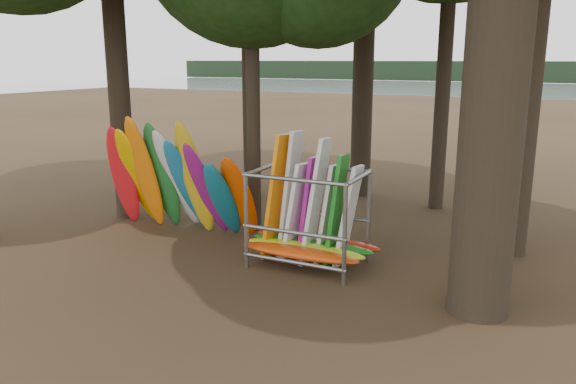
% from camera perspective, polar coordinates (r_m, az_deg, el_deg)
% --- Properties ---
extents(ground, '(120.00, 120.00, 0.00)m').
position_cam_1_polar(ground, '(12.49, -4.76, -7.51)').
color(ground, '#47331E').
rests_on(ground, ground).
extents(lake, '(160.00, 160.00, 0.00)m').
position_cam_1_polar(lake, '(70.40, 21.36, 8.86)').
color(lake, gray).
rests_on(lake, ground).
extents(far_shore, '(160.00, 4.00, 4.00)m').
position_cam_1_polar(far_shore, '(120.17, 23.65, 11.12)').
color(far_shore, black).
rests_on(far_shore, ground).
extents(kayak_row, '(4.32, 2.11, 3.19)m').
position_cam_1_polar(kayak_row, '(14.74, -11.26, 0.99)').
color(kayak_row, red).
rests_on(kayak_row, ground).
extents(storage_rack, '(3.05, 1.50, 2.92)m').
position_cam_1_polar(storage_rack, '(12.27, 2.09, -3.01)').
color(storage_rack, gray).
rests_on(storage_rack, ground).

